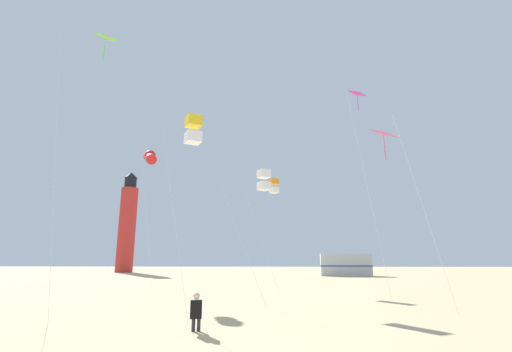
{
  "coord_description": "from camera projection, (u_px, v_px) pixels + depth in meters",
  "views": [
    {
      "loc": [
        1.83,
        -5.75,
        2.14
      ],
      "look_at": [
        1.14,
        11.32,
        6.06
      ],
      "focal_mm": 25.39,
      "sensor_mm": 36.0,
      "label": 1
    }
  ],
  "objects": [
    {
      "name": "kite_box_gold",
      "position": [
        193.0,
        130.0,
        14.76
      ],
      "size": [
        1.6,
        1.6,
        7.87
      ],
      "color": "silver",
      "rests_on": "ground"
    },
    {
      "name": "kite_flyer_standing",
      "position": [
        196.0,
        311.0,
        10.82
      ],
      "size": [
        0.38,
        0.54,
        1.16
      ],
      "rotation": [
        0.0,
        0.0,
        3.29
      ],
      "color": "black",
      "rests_on": "ground"
    },
    {
      "name": "lighthouse_distant",
      "position": [
        127.0,
        224.0,
        60.65
      ],
      "size": [
        2.8,
        2.8,
        16.8
      ],
      "color": "red",
      "rests_on": "ground"
    },
    {
      "name": "kite_box_orange",
      "position": [
        274.0,
        186.0,
        28.7
      ],
      "size": [
        2.91,
        2.91,
        8.37
      ],
      "color": "silver",
      "rests_on": "ground"
    },
    {
      "name": "kite_tube_scarlet",
      "position": [
        150.0,
        157.0,
        25.13
      ],
      "size": [
        1.72,
        2.56,
        9.75
      ],
      "color": "silver",
      "rests_on": "ground"
    },
    {
      "name": "kite_diamond_magenta",
      "position": [
        358.0,
        102.0,
        22.71
      ],
      "size": [
        1.79,
        1.53,
        12.58
      ],
      "color": "silver",
      "rests_on": "ground"
    },
    {
      "name": "kite_box_white",
      "position": [
        264.0,
        180.0,
        20.2
      ],
      "size": [
        2.94,
        2.94,
        7.02
      ],
      "color": "silver",
      "rests_on": "ground"
    },
    {
      "name": "kite_diamond_lime",
      "position": [
        101.0,
        48.0,
        17.07
      ],
      "size": [
        2.76,
        2.76,
        12.71
      ],
      "color": "silver",
      "rests_on": "ground"
    },
    {
      "name": "rv_van_silver",
      "position": [
        345.0,
        265.0,
        47.07
      ],
      "size": [
        6.61,
        2.85,
        2.8
      ],
      "rotation": [
        0.0,
        0.0,
        -0.08
      ],
      "color": "#B7BABF",
      "rests_on": "ground"
    },
    {
      "name": "kite_diamond_rainbow",
      "position": [
        386.0,
        139.0,
        15.68
      ],
      "size": [
        2.81,
        2.81,
        7.7
      ],
      "color": "silver",
      "rests_on": "ground"
    }
  ]
}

